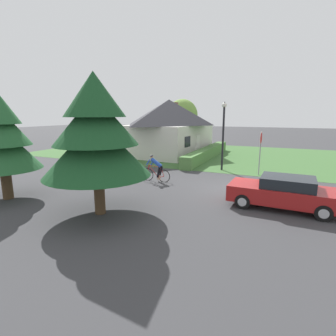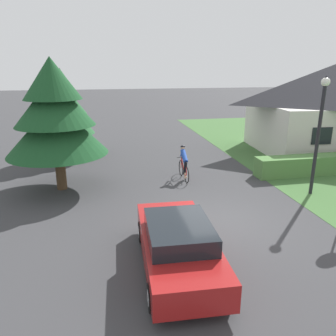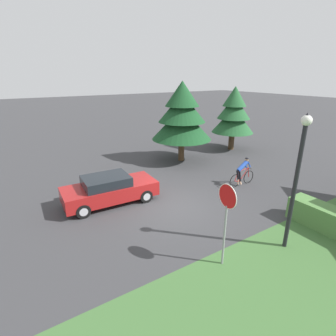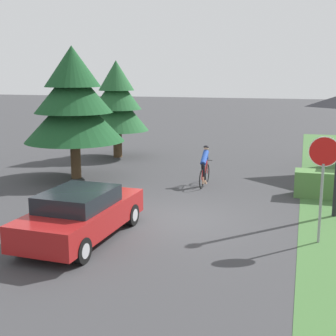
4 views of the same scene
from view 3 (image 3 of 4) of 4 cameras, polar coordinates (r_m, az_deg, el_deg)
ground_plane at (r=12.32m, az=1.12°, el=-8.42°), size 140.00×140.00×0.00m
sedan_left_lane at (r=12.70m, az=-12.62°, el=-4.57°), size 1.98×4.41×1.37m
cyclist at (r=14.89m, az=15.85°, el=-0.92°), size 0.44×1.84×1.58m
stop_sign at (r=8.14m, az=12.63°, el=-8.65°), size 0.77×0.07×2.80m
street_lamp at (r=9.38m, az=26.44°, el=-0.18°), size 0.33×0.33×4.73m
conifer_tall_near at (r=18.11m, az=3.04°, el=11.47°), size 4.10×4.10×5.44m
conifer_tall_far at (r=21.69m, az=14.10°, el=11.51°), size 3.27×3.27×4.99m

